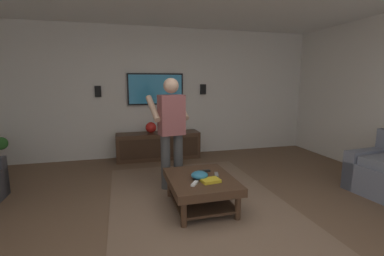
% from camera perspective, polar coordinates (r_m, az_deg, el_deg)
% --- Properties ---
extents(ground_plane, '(8.14, 8.14, 0.00)m').
position_cam_1_polar(ground_plane, '(3.12, 3.25, -20.78)').
color(ground_plane, brown).
extents(wall_back_tv, '(0.10, 6.98, 2.70)m').
position_cam_1_polar(wall_back_tv, '(5.88, -6.65, 7.32)').
color(wall_back_tv, silver).
rests_on(wall_back_tv, ground).
extents(area_rug, '(3.14, 2.25, 0.01)m').
position_cam_1_polar(area_rug, '(3.78, 0.93, -14.96)').
color(area_rug, '#7A604C').
rests_on(area_rug, ground).
extents(coffee_table, '(1.00, 0.80, 0.40)m').
position_cam_1_polar(coffee_table, '(3.49, 1.86, -11.96)').
color(coffee_table, '#422B1C').
rests_on(coffee_table, ground).
extents(media_console, '(0.45, 1.70, 0.55)m').
position_cam_1_polar(media_console, '(5.68, -7.08, -3.72)').
color(media_console, '#422B1C').
rests_on(media_console, ground).
extents(tv, '(0.05, 1.16, 0.65)m').
position_cam_1_polar(tv, '(5.77, -7.66, 8.10)').
color(tv, black).
extents(person_standing, '(0.60, 0.61, 1.64)m').
position_cam_1_polar(person_standing, '(3.98, -4.41, 0.24)').
color(person_standing, '#3F3F3F').
rests_on(person_standing, ground).
extents(bowl, '(0.21, 0.21, 0.09)m').
position_cam_1_polar(bowl, '(3.39, 1.59, -9.89)').
color(bowl, teal).
rests_on(bowl, coffee_table).
extents(remote_white, '(0.15, 0.12, 0.02)m').
position_cam_1_polar(remote_white, '(3.23, 0.55, -11.58)').
color(remote_white, white).
rests_on(remote_white, coffee_table).
extents(remote_black, '(0.05, 0.15, 0.02)m').
position_cam_1_polar(remote_black, '(3.66, 2.66, -9.01)').
color(remote_black, black).
rests_on(remote_black, coffee_table).
extents(remote_grey, '(0.16, 0.08, 0.02)m').
position_cam_1_polar(remote_grey, '(3.53, 5.17, -9.75)').
color(remote_grey, slate).
rests_on(remote_grey, coffee_table).
extents(book, '(0.19, 0.24, 0.04)m').
position_cam_1_polar(book, '(3.31, 3.91, -10.94)').
color(book, gold).
rests_on(book, coffee_table).
extents(vase_round, '(0.22, 0.22, 0.22)m').
position_cam_1_polar(vase_round, '(5.63, -8.63, 0.12)').
color(vase_round, red).
rests_on(vase_round, media_console).
extents(wall_speaker_left, '(0.06, 0.12, 0.22)m').
position_cam_1_polar(wall_speaker_left, '(6.01, 2.34, 8.13)').
color(wall_speaker_left, black).
extents(wall_speaker_right, '(0.06, 0.12, 0.22)m').
position_cam_1_polar(wall_speaker_right, '(5.75, -19.16, 7.28)').
color(wall_speaker_right, black).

